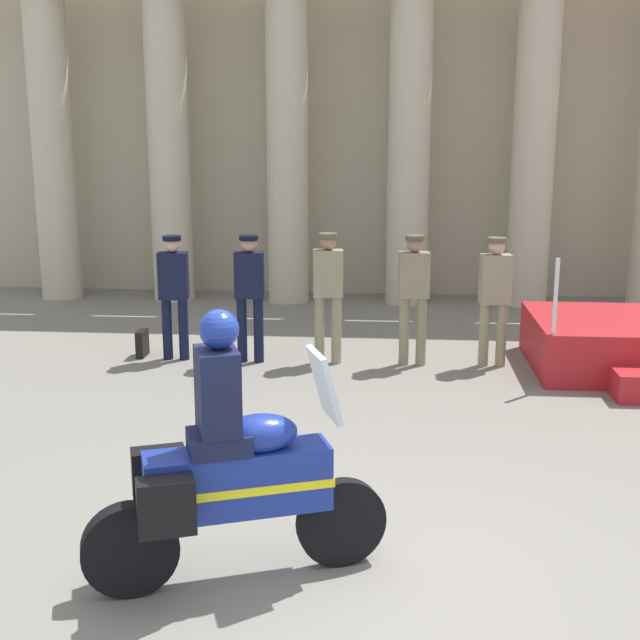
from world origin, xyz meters
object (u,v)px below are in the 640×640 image
at_px(officer_in_row_0, 174,287).
at_px(motorcycle_with_rider, 227,471).
at_px(officer_in_row_4, 495,291).
at_px(officer_in_row_1, 249,288).
at_px(officer_in_row_3, 414,289).
at_px(officer_in_row_2, 328,287).
at_px(briefcase_on_ground, 142,343).

height_order(officer_in_row_0, motorcycle_with_rider, motorcycle_with_rider).
bearing_deg(officer_in_row_4, motorcycle_with_rider, 60.62).
bearing_deg(officer_in_row_1, officer_in_row_3, 175.20).
height_order(officer_in_row_2, briefcase_on_ground, officer_in_row_2).
distance_m(officer_in_row_2, motorcycle_with_rider, 5.47).
xyz_separation_m(officer_in_row_2, officer_in_row_3, (1.10, 0.00, -0.01)).
distance_m(officer_in_row_1, motorcycle_with_rider, 5.48).
xyz_separation_m(officer_in_row_3, officer_in_row_4, (1.03, 0.03, -0.02)).
relative_size(officer_in_row_3, officer_in_row_4, 1.01).
relative_size(officer_in_row_3, motorcycle_with_rider, 0.85).
xyz_separation_m(officer_in_row_0, officer_in_row_2, (2.03, -0.01, 0.04)).
xyz_separation_m(officer_in_row_1, officer_in_row_2, (1.02, 0.03, 0.02)).
bearing_deg(officer_in_row_0, officer_in_row_1, 171.83).
bearing_deg(officer_in_row_0, motorcycle_with_rider, 102.05).
relative_size(officer_in_row_4, briefcase_on_ground, 4.65).
xyz_separation_m(officer_in_row_2, officer_in_row_4, (2.13, 0.03, -0.02)).
bearing_deg(briefcase_on_ground, officer_in_row_3, -1.87).
distance_m(officer_in_row_0, officer_in_row_4, 4.16).
height_order(officer_in_row_0, officer_in_row_3, officer_in_row_3).
bearing_deg(briefcase_on_ground, officer_in_row_1, -5.86).
distance_m(officer_in_row_0, officer_in_row_2, 2.03).
relative_size(officer_in_row_0, officer_in_row_4, 0.99).
bearing_deg(officer_in_row_1, officer_in_row_4, 175.38).
relative_size(motorcycle_with_rider, briefcase_on_ground, 5.56).
height_order(officer_in_row_3, officer_in_row_4, officer_in_row_3).
distance_m(officer_in_row_4, briefcase_on_ground, 4.72).
relative_size(officer_in_row_1, officer_in_row_2, 0.98).
relative_size(officer_in_row_0, officer_in_row_1, 0.99).
xyz_separation_m(officer_in_row_0, briefcase_on_ground, (-0.49, 0.11, -0.79)).
height_order(officer_in_row_2, officer_in_row_4, officer_in_row_2).
xyz_separation_m(officer_in_row_4, motorcycle_with_rider, (-2.40, -5.49, -0.19)).
distance_m(officer_in_row_2, briefcase_on_ground, 2.66).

